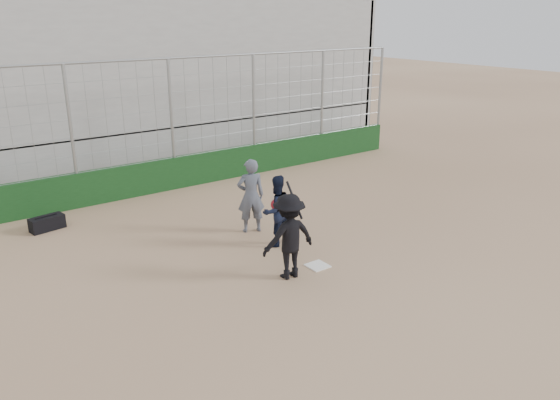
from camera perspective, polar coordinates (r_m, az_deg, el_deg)
ground at (r=12.08m, az=3.95°, el=-6.92°), size 90.00×90.00×0.00m
home_plate at (r=12.08m, az=3.95°, el=-6.87°), size 0.44×0.44×0.02m
backstop at (r=17.37m, az=-10.99°, el=4.26°), size 18.10×0.25×4.04m
bleachers at (r=21.55m, az=-17.16°, el=11.92°), size 20.25×6.70×6.98m
batter_at_plate at (r=11.25m, az=0.94°, el=-3.82°), size 1.23×0.82×1.96m
catcher_crouched at (r=12.89m, az=-0.36°, el=-2.35°), size 0.92×0.77×1.17m
umpire at (r=13.64m, az=-3.06°, el=0.07°), size 0.81×0.67×1.71m
equipment_bag at (r=15.16m, az=-23.16°, el=-2.24°), size 0.89×0.49×0.40m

